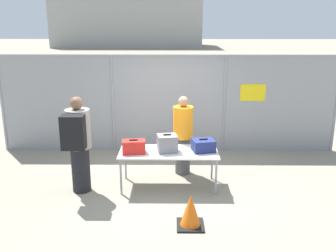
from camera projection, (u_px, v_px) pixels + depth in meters
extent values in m
plane|color=gray|center=(167.00, 184.00, 7.36)|extent=(120.00, 120.00, 0.00)
cylinder|color=gray|center=(2.00, 104.00, 9.05)|extent=(0.07, 0.07, 2.35)
cylinder|color=gray|center=(113.00, 104.00, 9.02)|extent=(0.07, 0.07, 2.35)
cylinder|color=gray|center=(224.00, 104.00, 9.00)|extent=(0.07, 0.07, 2.35)
cylinder|color=gray|center=(336.00, 104.00, 8.97)|extent=(0.07, 0.07, 2.35)
cube|color=gray|center=(168.00, 104.00, 9.01)|extent=(8.06, 0.01, 2.35)
cube|color=gray|center=(168.00, 56.00, 8.70)|extent=(8.06, 0.04, 0.04)
cube|color=yellow|center=(253.00, 93.00, 8.90)|extent=(0.60, 0.01, 0.40)
cube|color=silver|center=(169.00, 152.00, 7.09)|extent=(1.87, 0.84, 0.02)
cylinder|color=#99999E|center=(121.00, 177.00, 6.86)|extent=(0.04, 0.04, 0.70)
cylinder|color=#99999E|center=(216.00, 177.00, 6.84)|extent=(0.04, 0.04, 0.70)
cylinder|color=#99999E|center=(126.00, 163.00, 7.55)|extent=(0.04, 0.04, 0.70)
cylinder|color=#99999E|center=(212.00, 163.00, 7.53)|extent=(0.04, 0.04, 0.70)
cube|color=red|center=(134.00, 147.00, 6.96)|extent=(0.45, 0.30, 0.25)
cube|color=black|center=(133.00, 140.00, 6.93)|extent=(0.16, 0.05, 0.02)
cube|color=slate|center=(167.00, 143.00, 7.04)|extent=(0.41, 0.38, 0.32)
cube|color=black|center=(167.00, 135.00, 6.99)|extent=(0.15, 0.05, 0.02)
cube|color=navy|center=(203.00, 145.00, 7.08)|extent=(0.47, 0.42, 0.22)
cube|color=black|center=(203.00, 139.00, 7.05)|extent=(0.16, 0.06, 0.02)
cylinder|color=black|center=(81.00, 169.00, 7.00)|extent=(0.34, 0.34, 0.86)
cylinder|color=gray|center=(78.00, 129.00, 6.78)|extent=(0.45, 0.45, 0.72)
sphere|color=brown|center=(76.00, 103.00, 6.65)|extent=(0.23, 0.23, 0.23)
cube|color=black|center=(73.00, 132.00, 6.44)|extent=(0.40, 0.25, 0.60)
cylinder|color=#4C4C51|center=(183.00, 155.00, 7.83)|extent=(0.31, 0.31, 0.78)
cylinder|color=orange|center=(183.00, 122.00, 7.63)|extent=(0.41, 0.41, 0.65)
sphere|color=#A57A5B|center=(183.00, 102.00, 7.51)|extent=(0.21, 0.21, 0.21)
cube|color=#B2B2B7|center=(229.00, 115.00, 11.13)|extent=(3.17, 1.23, 0.46)
sphere|color=black|center=(213.00, 123.00, 10.50)|extent=(0.65, 0.65, 0.65)
sphere|color=black|center=(209.00, 112.00, 11.81)|extent=(0.65, 0.65, 0.65)
cylinder|color=#59595B|center=(158.00, 120.00, 11.20)|extent=(1.11, 0.06, 0.06)
cube|color=#999993|center=(129.00, 18.00, 46.13)|extent=(17.60, 8.25, 6.88)
cube|color=black|center=(190.00, 225.00, 5.87)|extent=(0.43, 0.43, 0.03)
cone|color=orange|center=(191.00, 211.00, 5.80)|extent=(0.34, 0.34, 0.53)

